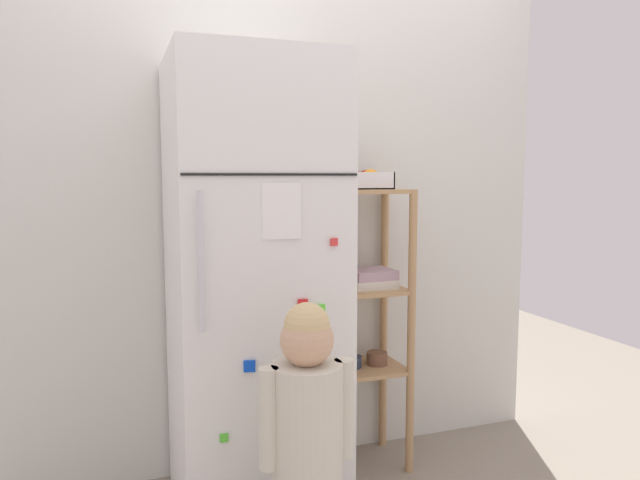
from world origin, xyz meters
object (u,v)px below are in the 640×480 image
refrigerator (253,289)px  fruit_bin (363,180)px  child_standing (307,421)px  pantry_shelf_unit (366,307)px

refrigerator → fruit_bin: 0.70m
refrigerator → child_standing: 0.64m
pantry_shelf_unit → fruit_bin: (-0.01, 0.01, 0.56)m
refrigerator → child_standing: refrigerator is taller
fruit_bin → pantry_shelf_unit: bearing=-38.2°
pantry_shelf_unit → fruit_bin: 0.56m
pantry_shelf_unit → fruit_bin: bearing=141.8°
refrigerator → pantry_shelf_unit: 0.59m
pantry_shelf_unit → fruit_bin: size_ratio=5.36×
child_standing → refrigerator: bearing=93.5°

